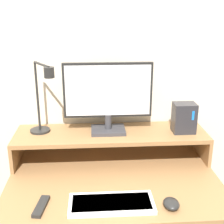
% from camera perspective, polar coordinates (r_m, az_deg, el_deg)
% --- Properties ---
extents(wall_back, '(6.00, 0.05, 2.50)m').
position_cam_1_polar(wall_back, '(1.77, -0.60, 9.49)').
color(wall_back, beige).
rests_on(wall_back, ground_plane).
extents(desk, '(1.04, 0.71, 0.73)m').
position_cam_1_polar(desk, '(1.70, 0.29, -18.41)').
color(desk, olive).
rests_on(desk, ground_plane).
extents(monitor_shelf, '(1.04, 0.29, 0.16)m').
position_cam_1_polar(monitor_shelf, '(1.70, -0.20, -4.47)').
color(monitor_shelf, olive).
rests_on(monitor_shelf, desk).
extents(monitor, '(0.47, 0.15, 0.38)m').
position_cam_1_polar(monitor, '(1.64, -0.75, 3.07)').
color(monitor, '#38383D').
rests_on(monitor, monitor_shelf).
extents(desk_lamp, '(0.17, 0.22, 0.39)m').
position_cam_1_polar(desk_lamp, '(1.63, -12.55, 1.91)').
color(desk_lamp, black).
rests_on(desk_lamp, monitor_shelf).
extents(router_dock, '(0.12, 0.09, 0.16)m').
position_cam_1_polar(router_dock, '(1.71, 13.03, -1.04)').
color(router_dock, '#28282D').
rests_on(router_dock, monitor_shelf).
extents(keyboard, '(0.36, 0.16, 0.02)m').
position_cam_1_polar(keyboard, '(1.38, -0.09, -16.37)').
color(keyboard, white).
rests_on(keyboard, desk).
extents(mouse, '(0.07, 0.09, 0.03)m').
position_cam_1_polar(mouse, '(1.39, 10.78, -16.14)').
color(mouse, black).
rests_on(mouse, desk).
extents(remote_control, '(0.06, 0.15, 0.02)m').
position_cam_1_polar(remote_control, '(1.40, -12.83, -16.46)').
color(remote_control, black).
rests_on(remote_control, desk).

